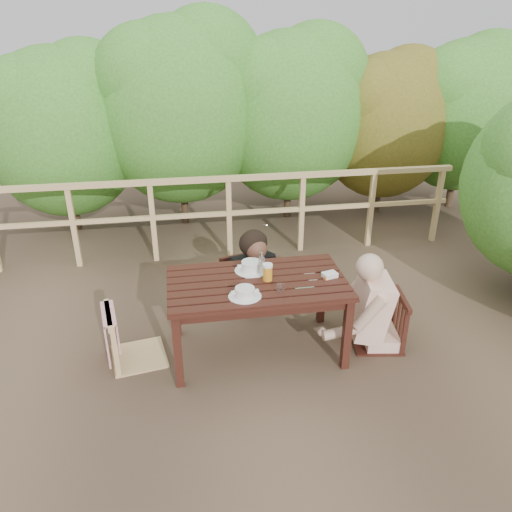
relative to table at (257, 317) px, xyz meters
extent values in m
plane|color=brown|center=(0.00, 0.00, -0.34)|extent=(60.00, 60.00, 0.00)
cube|color=black|center=(0.00, 0.00, 0.00)|extent=(1.48, 0.83, 0.68)
cube|color=tan|center=(-1.03, 0.07, 0.13)|extent=(0.54, 0.54, 0.93)
cube|color=black|center=(0.04, 0.85, 0.09)|extent=(0.54, 0.54, 0.86)
cube|color=black|center=(1.08, -0.06, 0.10)|extent=(0.51, 0.51, 0.89)
cube|color=tan|center=(0.00, 2.00, 0.16)|extent=(5.60, 0.10, 1.01)
cylinder|color=silver|center=(-0.14, -0.23, 0.39)|extent=(0.26, 0.26, 0.09)
cylinder|color=silver|center=(-0.02, 0.19, 0.39)|extent=(0.29, 0.29, 0.10)
cylinder|color=orange|center=(0.09, 0.00, 0.42)|extent=(0.08, 0.08, 0.16)
cylinder|color=white|center=(0.05, 0.09, 0.45)|extent=(0.05, 0.05, 0.22)
cylinder|color=white|center=(0.15, -0.21, 0.38)|extent=(0.07, 0.07, 0.08)
cube|color=white|center=(0.61, -0.04, 0.37)|extent=(0.14, 0.12, 0.05)
camera|label=1|loc=(-0.61, -3.54, 2.30)|focal=34.66mm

